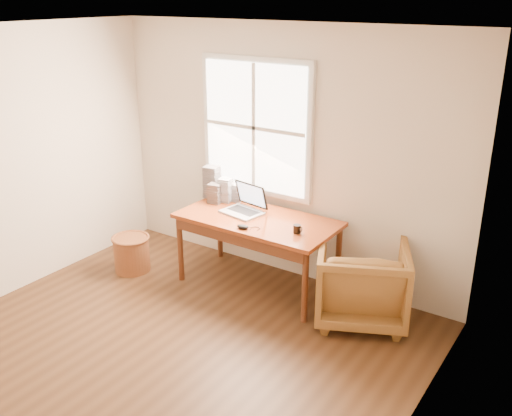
{
  "coord_description": "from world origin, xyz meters",
  "views": [
    {
      "loc": [
        2.9,
        -2.57,
        2.86
      ],
      "look_at": [
        0.08,
        1.65,
        0.92
      ],
      "focal_mm": 40.0,
      "sensor_mm": 36.0,
      "label": 1
    }
  ],
  "objects_px": {
    "laptop": "(242,201)",
    "armchair": "(362,282)",
    "coffee_mug": "(297,229)",
    "desk": "(258,220)",
    "wicker_stool": "(132,254)",
    "cd_stack_a": "(225,190)"
  },
  "relations": [
    {
      "from": "laptop",
      "to": "wicker_stool",
      "type": "bearing_deg",
      "value": -147.32
    },
    {
      "from": "wicker_stool",
      "to": "coffee_mug",
      "type": "height_order",
      "value": "coffee_mug"
    },
    {
      "from": "desk",
      "to": "cd_stack_a",
      "type": "relative_size",
      "value": 6.21
    },
    {
      "from": "desk",
      "to": "laptop",
      "type": "xyz_separation_m",
      "value": [
        -0.2,
        0.01,
        0.15
      ]
    },
    {
      "from": "coffee_mug",
      "to": "cd_stack_a",
      "type": "relative_size",
      "value": 0.31
    },
    {
      "from": "laptop",
      "to": "coffee_mug",
      "type": "height_order",
      "value": "laptop"
    },
    {
      "from": "armchair",
      "to": "coffee_mug",
      "type": "xyz_separation_m",
      "value": [
        -0.63,
        -0.11,
        0.41
      ]
    },
    {
      "from": "cd_stack_a",
      "to": "wicker_stool",
      "type": "bearing_deg",
      "value": -139.03
    },
    {
      "from": "desk",
      "to": "cd_stack_a",
      "type": "bearing_deg",
      "value": 159.5
    },
    {
      "from": "armchair",
      "to": "coffee_mug",
      "type": "relative_size",
      "value": 10.31
    },
    {
      "from": "desk",
      "to": "wicker_stool",
      "type": "distance_m",
      "value": 1.51
    },
    {
      "from": "desk",
      "to": "laptop",
      "type": "relative_size",
      "value": 4.29
    },
    {
      "from": "coffee_mug",
      "to": "wicker_stool",
      "type": "bearing_deg",
      "value": 175.43
    },
    {
      "from": "wicker_stool",
      "to": "laptop",
      "type": "distance_m",
      "value": 1.41
    },
    {
      "from": "laptop",
      "to": "cd_stack_a",
      "type": "height_order",
      "value": "laptop"
    },
    {
      "from": "coffee_mug",
      "to": "armchair",
      "type": "bearing_deg",
      "value": -6.44
    },
    {
      "from": "armchair",
      "to": "cd_stack_a",
      "type": "relative_size",
      "value": 3.2
    },
    {
      "from": "laptop",
      "to": "cd_stack_a",
      "type": "bearing_deg",
      "value": 160.15
    },
    {
      "from": "coffee_mug",
      "to": "desk",
      "type": "bearing_deg",
      "value": 152.45
    },
    {
      "from": "laptop",
      "to": "armchair",
      "type": "bearing_deg",
      "value": 8.97
    },
    {
      "from": "armchair",
      "to": "cd_stack_a",
      "type": "bearing_deg",
      "value": -31.85
    },
    {
      "from": "wicker_stool",
      "to": "laptop",
      "type": "height_order",
      "value": "laptop"
    }
  ]
}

